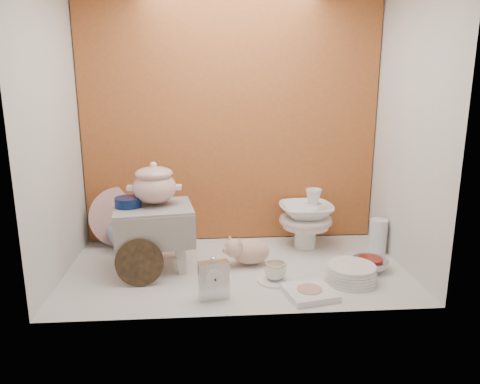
{
  "coord_description": "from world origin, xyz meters",
  "views": [
    {
      "loc": [
        -0.15,
        -2.26,
        0.99
      ],
      "look_at": [
        0.02,
        0.02,
        0.42
      ],
      "focal_mm": 33.78,
      "sensor_mm": 36.0,
      "label": 1
    }
  ],
  "objects_px": {
    "step_stool": "(155,237)",
    "porcelain_tower": "(306,218)",
    "mantel_clock": "(214,279)",
    "dinner_plate_stack": "(351,273)",
    "floral_platter": "(119,217)",
    "gold_rim_teacup": "(275,271)",
    "blue_white_vase": "(129,226)",
    "soup_tureen": "(154,183)",
    "plush_pig": "(250,251)",
    "crystal_bowl": "(370,264)"
  },
  "relations": [
    {
      "from": "crystal_bowl",
      "to": "mantel_clock",
      "type": "bearing_deg",
      "value": -162.18
    },
    {
      "from": "mantel_clock",
      "to": "dinner_plate_stack",
      "type": "relative_size",
      "value": 0.79
    },
    {
      "from": "soup_tureen",
      "to": "blue_white_vase",
      "type": "xyz_separation_m",
      "value": [
        -0.2,
        0.28,
        -0.33
      ]
    },
    {
      "from": "soup_tureen",
      "to": "crystal_bowl",
      "type": "height_order",
      "value": "soup_tureen"
    },
    {
      "from": "blue_white_vase",
      "to": "gold_rim_teacup",
      "type": "bearing_deg",
      "value": -33.51
    },
    {
      "from": "blue_white_vase",
      "to": "gold_rim_teacup",
      "type": "relative_size",
      "value": 2.42
    },
    {
      "from": "gold_rim_teacup",
      "to": "dinner_plate_stack",
      "type": "distance_m",
      "value": 0.38
    },
    {
      "from": "soup_tureen",
      "to": "step_stool",
      "type": "bearing_deg",
      "value": -104.71
    },
    {
      "from": "plush_pig",
      "to": "gold_rim_teacup",
      "type": "bearing_deg",
      "value": -64.21
    },
    {
      "from": "gold_rim_teacup",
      "to": "crystal_bowl",
      "type": "height_order",
      "value": "gold_rim_teacup"
    },
    {
      "from": "step_stool",
      "to": "porcelain_tower",
      "type": "bearing_deg",
      "value": 6.71
    },
    {
      "from": "soup_tureen",
      "to": "mantel_clock",
      "type": "bearing_deg",
      "value": -54.73
    },
    {
      "from": "step_stool",
      "to": "crystal_bowl",
      "type": "bearing_deg",
      "value": -14.78
    },
    {
      "from": "dinner_plate_stack",
      "to": "gold_rim_teacup",
      "type": "bearing_deg",
      "value": 175.58
    },
    {
      "from": "dinner_plate_stack",
      "to": "blue_white_vase",
      "type": "bearing_deg",
      "value": 154.6
    },
    {
      "from": "blue_white_vase",
      "to": "dinner_plate_stack",
      "type": "relative_size",
      "value": 1.03
    },
    {
      "from": "dinner_plate_stack",
      "to": "soup_tureen",
      "type": "bearing_deg",
      "value": 163.82
    },
    {
      "from": "blue_white_vase",
      "to": "plush_pig",
      "type": "relative_size",
      "value": 1.01
    },
    {
      "from": "soup_tureen",
      "to": "dinner_plate_stack",
      "type": "distance_m",
      "value": 1.11
    },
    {
      "from": "step_stool",
      "to": "porcelain_tower",
      "type": "distance_m",
      "value": 0.9
    },
    {
      "from": "step_stool",
      "to": "gold_rim_teacup",
      "type": "xyz_separation_m",
      "value": [
        0.62,
        -0.23,
        -0.12
      ]
    },
    {
      "from": "plush_pig",
      "to": "dinner_plate_stack",
      "type": "height_order",
      "value": "plush_pig"
    },
    {
      "from": "floral_platter",
      "to": "porcelain_tower",
      "type": "xyz_separation_m",
      "value": [
        1.13,
        -0.14,
        0.01
      ]
    },
    {
      "from": "soup_tureen",
      "to": "gold_rim_teacup",
      "type": "relative_size",
      "value": 2.46
    },
    {
      "from": "step_stool",
      "to": "porcelain_tower",
      "type": "height_order",
      "value": "porcelain_tower"
    },
    {
      "from": "gold_rim_teacup",
      "to": "dinner_plate_stack",
      "type": "height_order",
      "value": "gold_rim_teacup"
    },
    {
      "from": "mantel_clock",
      "to": "porcelain_tower",
      "type": "relative_size",
      "value": 0.56
    },
    {
      "from": "floral_platter",
      "to": "crystal_bowl",
      "type": "distance_m",
      "value": 1.49
    },
    {
      "from": "porcelain_tower",
      "to": "blue_white_vase",
      "type": "bearing_deg",
      "value": 176.28
    },
    {
      "from": "step_stool",
      "to": "blue_white_vase",
      "type": "distance_m",
      "value": 0.36
    },
    {
      "from": "floral_platter",
      "to": "blue_white_vase",
      "type": "xyz_separation_m",
      "value": [
        0.07,
        -0.07,
        -0.04
      ]
    },
    {
      "from": "gold_rim_teacup",
      "to": "floral_platter",
      "type": "bearing_deg",
      "value": 145.37
    },
    {
      "from": "gold_rim_teacup",
      "to": "porcelain_tower",
      "type": "xyz_separation_m",
      "value": [
        0.25,
        0.47,
        0.13
      ]
    },
    {
      "from": "plush_pig",
      "to": "soup_tureen",
      "type": "bearing_deg",
      "value": 177.06
    },
    {
      "from": "plush_pig",
      "to": "dinner_plate_stack",
      "type": "distance_m",
      "value": 0.55
    },
    {
      "from": "step_stool",
      "to": "crystal_bowl",
      "type": "height_order",
      "value": "step_stool"
    },
    {
      "from": "floral_platter",
      "to": "dinner_plate_stack",
      "type": "distance_m",
      "value": 1.41
    },
    {
      "from": "crystal_bowl",
      "to": "floral_platter",
      "type": "bearing_deg",
      "value": 160.36
    },
    {
      "from": "soup_tureen",
      "to": "blue_white_vase",
      "type": "bearing_deg",
      "value": 125.43
    },
    {
      "from": "soup_tureen",
      "to": "porcelain_tower",
      "type": "bearing_deg",
      "value": 13.52
    },
    {
      "from": "step_stool",
      "to": "gold_rim_teacup",
      "type": "relative_size",
      "value": 3.63
    },
    {
      "from": "soup_tureen",
      "to": "porcelain_tower",
      "type": "height_order",
      "value": "soup_tureen"
    },
    {
      "from": "soup_tureen",
      "to": "gold_rim_teacup",
      "type": "xyz_separation_m",
      "value": [
        0.61,
        -0.26,
        -0.4
      ]
    },
    {
      "from": "soup_tureen",
      "to": "floral_platter",
      "type": "distance_m",
      "value": 0.52
    },
    {
      "from": "blue_white_vase",
      "to": "dinner_plate_stack",
      "type": "distance_m",
      "value": 1.32
    },
    {
      "from": "mantel_clock",
      "to": "gold_rim_teacup",
      "type": "relative_size",
      "value": 1.84
    },
    {
      "from": "soup_tureen",
      "to": "mantel_clock",
      "type": "relative_size",
      "value": 1.33
    },
    {
      "from": "floral_platter",
      "to": "blue_white_vase",
      "type": "height_order",
      "value": "floral_platter"
    },
    {
      "from": "plush_pig",
      "to": "porcelain_tower",
      "type": "bearing_deg",
      "value": 35.12
    },
    {
      "from": "plush_pig",
      "to": "gold_rim_teacup",
      "type": "xyz_separation_m",
      "value": [
        0.1,
        -0.22,
        -0.02
      ]
    }
  ]
}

